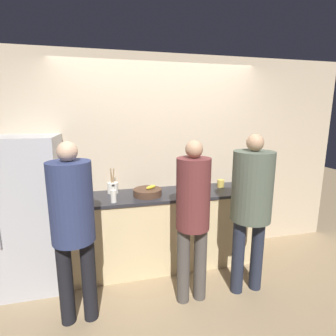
{
  "coord_description": "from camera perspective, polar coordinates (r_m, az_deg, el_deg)",
  "views": [
    {
      "loc": [
        -0.68,
        -2.64,
        1.89
      ],
      "look_at": [
        0.0,
        0.14,
        1.29
      ],
      "focal_mm": 28.0,
      "sensor_mm": 36.0,
      "label": 1
    }
  ],
  "objects": [
    {
      "name": "cup_yellow",
      "position": [
        3.5,
        11.4,
        -3.31
      ],
      "size": [
        0.09,
        0.09,
        0.1
      ],
      "color": "gold",
      "rests_on": "counter"
    },
    {
      "name": "ground_plane",
      "position": [
        3.31,
        0.62,
        -22.88
      ],
      "size": [
        14.0,
        14.0,
        0.0
      ],
      "primitive_type": "plane",
      "color": "#9E8460"
    },
    {
      "name": "person_right",
      "position": [
        2.81,
        17.69,
        -6.28
      ],
      "size": [
        0.41,
        0.41,
        1.69
      ],
      "color": "#232838",
      "rests_on": "ground_plane"
    },
    {
      "name": "utensil_crock",
      "position": [
        3.25,
        -11.93,
        -4.15
      ],
      "size": [
        0.13,
        0.13,
        0.31
      ],
      "color": "silver",
      "rests_on": "counter"
    },
    {
      "name": "refrigerator",
      "position": [
        3.23,
        -27.75,
        -8.69
      ],
      "size": [
        0.67,
        0.67,
        1.66
      ],
      "color": "#B7B7BC",
      "rests_on": "ground_plane"
    },
    {
      "name": "wall_back",
      "position": [
        3.41,
        -2.04,
        1.89
      ],
      "size": [
        5.2,
        0.06,
        2.6
      ],
      "color": "#C6B293",
      "rests_on": "ground_plane"
    },
    {
      "name": "counter",
      "position": [
        3.37,
        -0.87,
        -13.0
      ],
      "size": [
        2.23,
        0.63,
        0.94
      ],
      "color": "beige",
      "rests_on": "ground_plane"
    },
    {
      "name": "person_center",
      "position": [
        2.57,
        5.43,
        -9.26
      ],
      "size": [
        0.33,
        0.33,
        1.65
      ],
      "color": "#4C4742",
      "rests_on": "ground_plane"
    },
    {
      "name": "person_left",
      "position": [
        2.43,
        -20.06,
        -10.27
      ],
      "size": [
        0.36,
        0.36,
        1.67
      ],
      "color": "black",
      "rests_on": "ground_plane"
    },
    {
      "name": "bottle_red",
      "position": [
        3.46,
        6.97,
        -2.52
      ],
      "size": [
        0.06,
        0.06,
        0.25
      ],
      "color": "red",
      "rests_on": "counter"
    },
    {
      "name": "bottle_clear",
      "position": [
        2.91,
        -11.77,
        -5.87
      ],
      "size": [
        0.06,
        0.06,
        0.2
      ],
      "color": "silver",
      "rests_on": "counter"
    },
    {
      "name": "fruit_bowl",
      "position": [
        3.1,
        -4.46,
        -5.25
      ],
      "size": [
        0.33,
        0.33,
        0.12
      ],
      "color": "#4C3323",
      "rests_on": "counter"
    }
  ]
}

